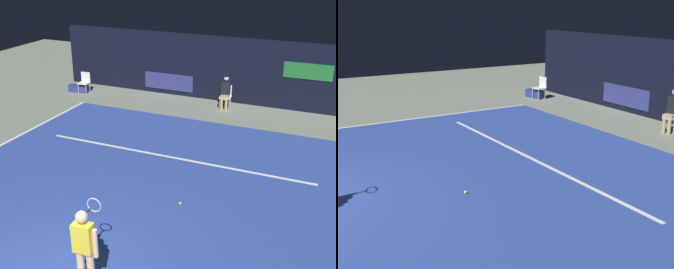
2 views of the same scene
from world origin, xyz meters
TOP-DOWN VIEW (x-y plane):
  - ground_plane at (0.00, 4.05)m, footprint 31.10×31.10m
  - court_surface at (0.00, 4.05)m, footprint 10.83×10.10m
  - line_service at (0.00, 5.82)m, footprint 8.45×0.10m
  - back_wall at (-0.00, 11.75)m, footprint 15.08×0.33m
  - tennis_player at (0.83, -0.01)m, footprint 0.68×0.93m
  - line_judge_on_chair at (0.13, 10.76)m, footprint 0.48×0.56m
  - courtside_chair_near at (-6.07, 10.34)m, footprint 0.47×0.45m
  - tennis_ball at (1.24, 3.44)m, footprint 0.07×0.07m
  - equipment_bag at (-6.37, 10.29)m, footprint 0.88×0.46m

SIDE VIEW (x-z plane):
  - ground_plane at x=0.00m, z-range 0.00..0.00m
  - court_surface at x=0.00m, z-range 0.00..0.01m
  - line_service at x=0.00m, z-range 0.01..0.02m
  - tennis_ball at x=1.24m, z-range 0.01..0.08m
  - equipment_bag at x=-6.37m, z-range 0.00..0.32m
  - courtside_chair_near at x=-6.07m, z-range 0.06..0.94m
  - line_judge_on_chair at x=0.13m, z-range 0.03..1.35m
  - tennis_player at x=0.83m, z-range 0.12..1.85m
  - back_wall at x=0.00m, z-range 0.00..2.60m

